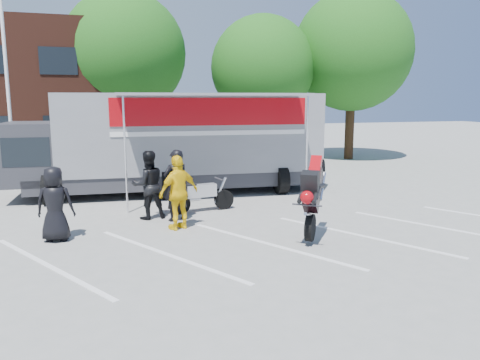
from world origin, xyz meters
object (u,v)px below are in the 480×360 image
spectator_leather_a (55,204)px  tree_right (353,52)px  flagpole (12,50)px  spectator_leather_c (148,185)px  spectator_hivis (179,193)px  stunt_bike_rider (316,236)px  tree_left (124,54)px  parked_motorcycle (203,212)px  transporter_truck (179,192)px  spectator_leather_b (176,185)px  tree_mid (263,68)px

spectator_leather_a → tree_right: bearing=-130.6°
flagpole → spectator_leather_c: 8.11m
spectator_hivis → stunt_bike_rider: bearing=128.4°
stunt_bike_rider → spectator_hivis: (-3.11, 1.60, 0.96)m
flagpole → tree_left: 7.37m
flagpole → parked_motorcycle: flagpole is taller
spectator_hivis → spectator_leather_a: bearing=-21.5°
transporter_truck → tree_right: bearing=36.0°
spectator_leather_c → spectator_hivis: (0.63, -1.32, 0.00)m
parked_motorcycle → spectator_leather_c: (-1.62, -0.36, 0.96)m
tree_left → flagpole: bearing=-125.3°
parked_motorcycle → tree_right: bearing=-56.6°
tree_left → spectator_leather_a: size_ratio=4.84×
spectator_leather_a → spectator_hivis: (2.96, 0.15, 0.07)m
flagpole → stunt_bike_rider: flagpole is taller
stunt_bike_rider → spectator_leather_a: size_ratio=1.20×
tree_right → tree_left: bearing=172.9°
tree_left → transporter_truck: tree_left is taller
tree_right → stunt_bike_rider: tree_right is taller
flagpole → transporter_truck: flagpole is taller
flagpole → spectator_leather_b: bearing=-52.6°
spectator_leather_c → spectator_leather_b: bearing=139.0°
flagpole → spectator_leather_a: flagpole is taller
tree_mid → flagpole: bearing=-156.0°
spectator_hivis → transporter_truck: bearing=-123.9°
spectator_leather_c → spectator_hivis: same height
tree_left → tree_right: 12.10m
tree_left → spectator_leather_b: size_ratio=4.36×
tree_mid → spectator_leather_a: bearing=-128.0°
tree_left → spectator_leather_c: (-0.22, -11.74, -4.60)m
flagpole → spectator_leather_a: (1.69, -7.21, -4.16)m
tree_mid → spectator_leather_c: bearing=-123.9°
spectator_leather_c → tree_left: bearing=-100.0°
spectator_hivis → spectator_leather_c: bearing=-88.8°
spectator_leather_a → flagpole: bearing=-66.2°
stunt_bike_rider → spectator_leather_b: (-3.03, 2.48, 0.99)m
spectator_leather_a → parked_motorcycle: bearing=-144.6°
tree_right → transporter_truck: (-10.78, -6.75, -5.88)m
transporter_truck → spectator_hivis: bearing=-95.6°
stunt_bike_rider → spectator_leather_b: bearing=177.4°
flagpole → stunt_bike_rider: 12.68m
flagpole → tree_right: size_ratio=0.88×
flagpole → tree_left: size_ratio=0.93×
spectator_leather_a → spectator_leather_c: bearing=-137.1°
tree_mid → stunt_bike_rider: 14.94m
tree_left → parked_motorcycle: (1.40, -11.38, -5.57)m
tree_left → transporter_truck: 10.03m
transporter_truck → spectator_leather_b: bearing=-96.6°
spectator_leather_c → spectator_hivis: bearing=106.6°
tree_right → transporter_truck: bearing=-147.9°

